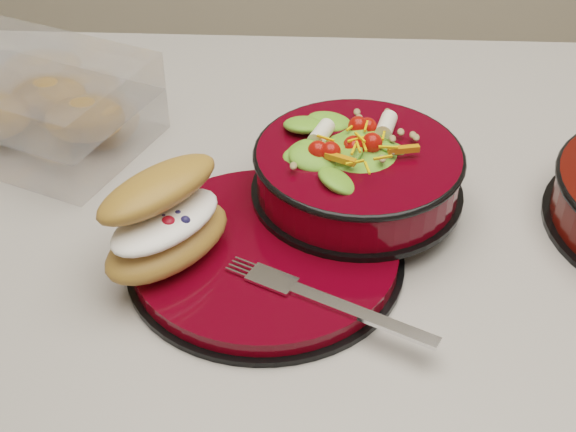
{
  "coord_description": "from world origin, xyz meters",
  "views": [
    {
      "loc": [
        -0.14,
        -0.66,
        1.4
      ],
      "look_at": [
        -0.17,
        -0.08,
        0.94
      ],
      "focal_mm": 50.0,
      "sensor_mm": 36.0,
      "label": 1
    }
  ],
  "objects_px": {
    "croissant": "(167,219)",
    "pastry_box": "(36,105)",
    "fork": "(333,303)",
    "salad_bowl": "(358,165)",
    "dinner_plate": "(266,255)"
  },
  "relations": [
    {
      "from": "dinner_plate",
      "to": "pastry_box",
      "type": "height_order",
      "value": "pastry_box"
    },
    {
      "from": "salad_bowl",
      "to": "croissant",
      "type": "xyz_separation_m",
      "value": [
        -0.17,
        -0.1,
        0.0
      ]
    },
    {
      "from": "dinner_plate",
      "to": "croissant",
      "type": "bearing_deg",
      "value": -172.21
    },
    {
      "from": "dinner_plate",
      "to": "pastry_box",
      "type": "bearing_deg",
      "value": 143.13
    },
    {
      "from": "croissant",
      "to": "pastry_box",
      "type": "relative_size",
      "value": 0.57
    },
    {
      "from": "pastry_box",
      "to": "salad_bowl",
      "type": "bearing_deg",
      "value": 4.4
    },
    {
      "from": "fork",
      "to": "pastry_box",
      "type": "height_order",
      "value": "pastry_box"
    },
    {
      "from": "dinner_plate",
      "to": "pastry_box",
      "type": "relative_size",
      "value": 0.92
    },
    {
      "from": "croissant",
      "to": "pastry_box",
      "type": "distance_m",
      "value": 0.28
    },
    {
      "from": "salad_bowl",
      "to": "pastry_box",
      "type": "xyz_separation_m",
      "value": [
        -0.35,
        0.12,
        -0.01
      ]
    },
    {
      "from": "fork",
      "to": "pastry_box",
      "type": "xyz_separation_m",
      "value": [
        -0.33,
        0.27,
        0.02
      ]
    },
    {
      "from": "croissant",
      "to": "fork",
      "type": "xyz_separation_m",
      "value": [
        0.15,
        -0.06,
        -0.04
      ]
    },
    {
      "from": "pastry_box",
      "to": "croissant",
      "type": "bearing_deg",
      "value": -26.91
    },
    {
      "from": "dinner_plate",
      "to": "fork",
      "type": "distance_m",
      "value": 0.1
    },
    {
      "from": "fork",
      "to": "pastry_box",
      "type": "distance_m",
      "value": 0.43
    }
  ]
}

